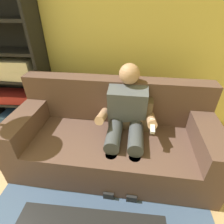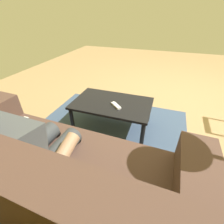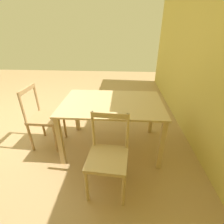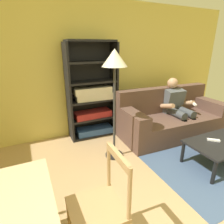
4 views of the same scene
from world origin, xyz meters
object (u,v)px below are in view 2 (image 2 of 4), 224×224
couch (54,179)px  person_lounging (30,152)px  coffee_table (112,105)px  tv_remote (116,105)px

couch → person_lounging: bearing=-2.0°
couch → coffee_table: (-0.06, -1.15, 0.00)m
couch → tv_remote: couch is taller
coffee_table → tv_remote: tv_remote is taller
person_lounging → couch: bearing=178.0°
person_lounging → coffee_table: person_lounging is taller
couch → coffee_table: couch is taller
person_lounging → coffee_table: (-0.20, -1.14, -0.23)m
tv_remote → coffee_table: bearing=-92.5°
coffee_table → tv_remote: 0.12m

